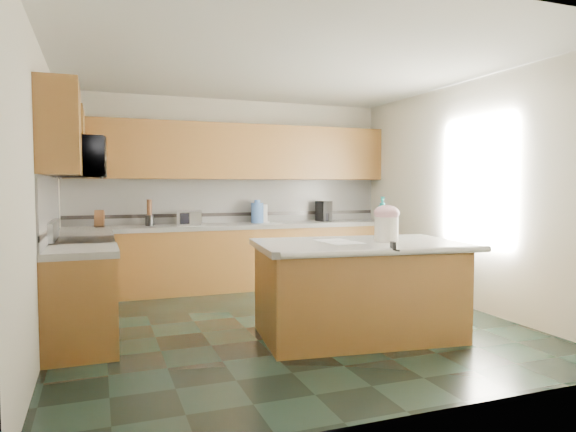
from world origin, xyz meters
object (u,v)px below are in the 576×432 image
soap_bottle_island (382,217)px  coffee_maker (324,211)px  treat_jar (386,229)px  toaster_oven (189,218)px  knife_block (99,219)px  island_top (358,245)px  island_base (358,292)px

soap_bottle_island → coffee_maker: 2.48m
soap_bottle_island → coffee_maker: soap_bottle_island is taller
treat_jar → toaster_oven: 3.12m
knife_block → treat_jar: bearing=-38.5°
island_top → treat_jar: bearing=-7.2°
island_top → toaster_oven: bearing=120.2°
treat_jar → coffee_maker: bearing=92.5°
treat_jar → coffee_maker: size_ratio=0.78×
knife_block → toaster_oven: (1.16, 0.00, -0.01)m
island_base → coffee_maker: size_ratio=6.02×
island_top → island_base: bearing=-173.1°
treat_jar → soap_bottle_island: soap_bottle_island is taller
soap_bottle_island → knife_block: 3.66m
soap_bottle_island → knife_block: soap_bottle_island is taller
island_base → toaster_oven: bearing=120.2°
island_top → treat_jar: 0.32m
island_top → knife_block: (-2.32, 2.70, 0.14)m
treat_jar → knife_block: (-2.59, 2.77, -0.01)m
knife_block → coffee_maker: (3.20, 0.03, 0.05)m
knife_block → toaster_oven: knife_block is taller
treat_jar → knife_block: size_ratio=1.12×
treat_jar → soap_bottle_island: (0.17, 0.36, 0.09)m
island_base → coffee_maker: bearing=79.1°
island_top → knife_block: bearing=137.6°
toaster_oven → coffee_maker: size_ratio=1.08×
knife_block → coffee_maker: coffee_maker is taller
treat_jar → coffee_maker: coffee_maker is taller
toaster_oven → island_base: bearing=-57.2°
island_top → soap_bottle_island: size_ratio=4.54×
island_base → toaster_oven: toaster_oven is taller
treat_jar → knife_block: treat_jar is taller
island_top → coffee_maker: coffee_maker is taller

